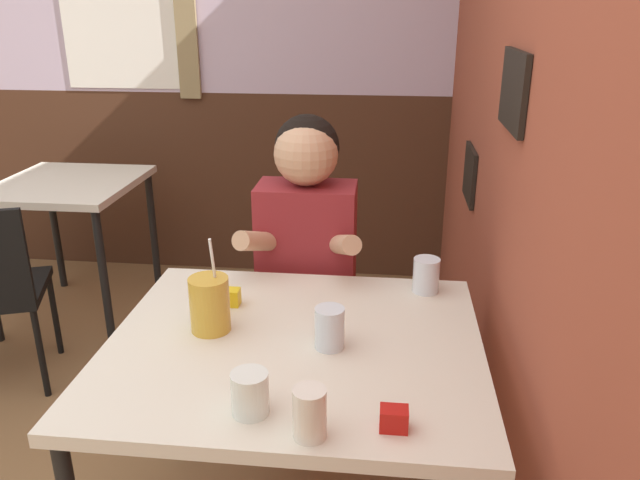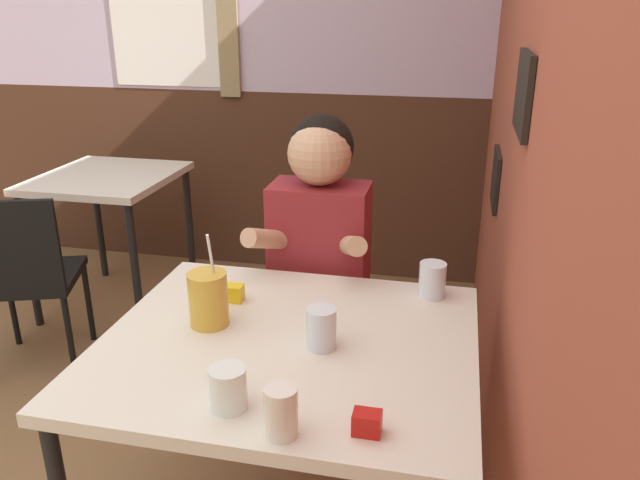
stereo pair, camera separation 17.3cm
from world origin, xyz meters
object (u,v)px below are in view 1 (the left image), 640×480
person_seated (307,276)px  cocktail_pitcher (210,304)px  main_table (294,363)px  background_table (69,199)px

person_seated → cocktail_pitcher: 0.61m
person_seated → main_table: bearing=-85.8°
main_table → person_seated: bearing=94.2°
main_table → background_table: size_ratio=1.33×
person_seated → cocktail_pitcher: size_ratio=4.54×
cocktail_pitcher → background_table: bearing=129.0°
main_table → background_table: (-1.38, 1.45, -0.03)m
main_table → person_seated: person_seated is taller
main_table → cocktail_pitcher: cocktail_pitcher is taller
background_table → cocktail_pitcher: cocktail_pitcher is taller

